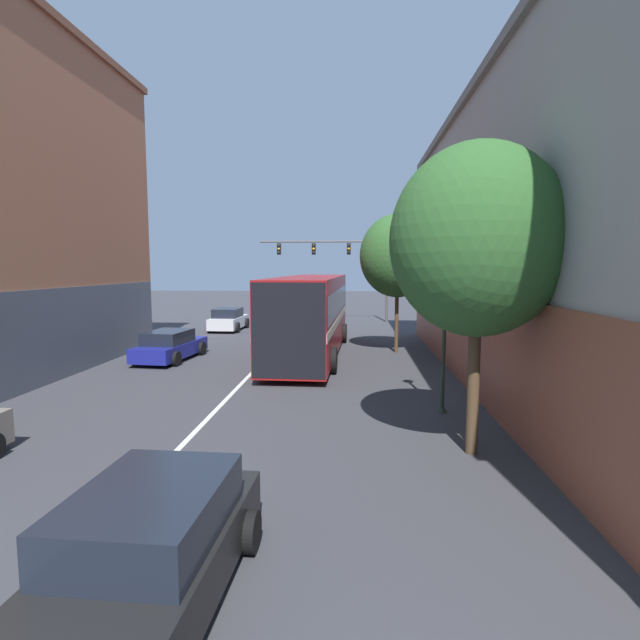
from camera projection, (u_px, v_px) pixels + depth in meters
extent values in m
cube|color=silver|center=(264.00, 360.00, 21.03)|extent=(0.14, 50.53, 0.01)
cube|color=#4C515B|center=(40.00, 338.00, 16.42)|extent=(0.24, 17.70, 3.20)
cube|color=#9E998E|center=(612.00, 237.00, 15.42)|extent=(8.49, 26.45, 9.69)
cube|color=#995138|center=(471.00, 339.00, 16.05)|extent=(0.24, 25.92, 3.20)
cube|color=slate|center=(622.00, 78.00, 14.93)|extent=(8.83, 26.71, 0.30)
cube|color=maroon|center=(311.00, 314.00, 22.12)|extent=(2.88, 12.30, 3.27)
cube|color=black|center=(311.00, 300.00, 22.05)|extent=(2.93, 12.05, 1.05)
cube|color=beige|center=(311.00, 319.00, 22.14)|extent=(2.92, 12.18, 0.33)
cube|color=black|center=(288.00, 331.00, 16.09)|extent=(2.43, 0.14, 3.14)
cylinder|color=black|center=(295.00, 333.00, 26.14)|extent=(0.33, 1.01, 1.00)
cylinder|color=black|center=(344.00, 333.00, 25.88)|extent=(0.33, 1.01, 1.00)
cylinder|color=black|center=(265.00, 359.00, 18.64)|extent=(0.33, 1.01, 1.00)
cylinder|color=black|center=(333.00, 360.00, 18.39)|extent=(0.33, 1.01, 1.00)
cube|color=black|center=(142.00, 575.00, 5.59)|extent=(1.86, 4.46, 0.65)
cube|color=black|center=(151.00, 511.00, 5.78)|extent=(1.65, 2.34, 0.58)
cylinder|color=black|center=(126.00, 525.00, 7.05)|extent=(0.24, 0.59, 0.58)
cylinder|color=black|center=(249.00, 532.00, 6.87)|extent=(0.24, 0.59, 0.58)
cube|color=silver|center=(229.00, 322.00, 31.05)|extent=(1.72, 3.88, 0.66)
cube|color=black|center=(228.00, 313.00, 30.79)|extent=(1.54, 2.03, 0.54)
cylinder|color=black|center=(221.00, 323.00, 32.32)|extent=(0.24, 0.64, 0.63)
cylinder|color=black|center=(247.00, 323.00, 32.17)|extent=(0.24, 0.64, 0.63)
cylinder|color=black|center=(210.00, 327.00, 29.96)|extent=(0.24, 0.64, 0.63)
cylinder|color=black|center=(237.00, 328.00, 29.81)|extent=(0.24, 0.64, 0.63)
cube|color=navy|center=(171.00, 349.00, 21.14)|extent=(2.02, 4.26, 0.58)
cube|color=black|center=(168.00, 337.00, 20.88)|extent=(1.70, 2.28, 0.52)
cylinder|color=black|center=(166.00, 347.00, 22.55)|extent=(0.28, 0.62, 0.60)
cylinder|color=black|center=(202.00, 348.00, 22.27)|extent=(0.28, 0.62, 0.60)
cylinder|color=black|center=(137.00, 357.00, 20.04)|extent=(0.28, 0.62, 0.60)
cylinder|color=black|center=(176.00, 359.00, 19.77)|extent=(0.28, 0.62, 0.60)
cylinder|color=#514C47|center=(387.00, 280.00, 35.44)|extent=(0.18, 0.18, 6.02)
cylinder|color=#514C47|center=(323.00, 242.00, 35.46)|extent=(9.09, 0.12, 0.12)
cube|color=black|center=(349.00, 249.00, 35.39)|extent=(0.28, 0.24, 0.80)
sphere|color=black|center=(349.00, 245.00, 35.22)|extent=(0.18, 0.18, 0.18)
sphere|color=orange|center=(349.00, 249.00, 35.24)|extent=(0.18, 0.18, 0.18)
sphere|color=black|center=(349.00, 252.00, 35.27)|extent=(0.18, 0.18, 0.18)
cube|color=black|center=(314.00, 249.00, 35.56)|extent=(0.28, 0.24, 0.80)
sphere|color=black|center=(314.00, 245.00, 35.38)|extent=(0.18, 0.18, 0.18)
sphere|color=orange|center=(314.00, 249.00, 35.41)|extent=(0.18, 0.18, 0.18)
sphere|color=black|center=(314.00, 252.00, 35.44)|extent=(0.18, 0.18, 0.18)
cube|color=black|center=(279.00, 249.00, 35.73)|extent=(0.28, 0.24, 0.80)
sphere|color=black|center=(279.00, 245.00, 35.55)|extent=(0.18, 0.18, 0.18)
sphere|color=orange|center=(279.00, 249.00, 35.58)|extent=(0.18, 0.18, 0.18)
sphere|color=black|center=(279.00, 252.00, 35.60)|extent=(0.18, 0.18, 0.18)
cone|color=#233323|center=(442.00, 408.00, 13.52)|extent=(0.26, 0.26, 0.20)
cylinder|color=#233323|center=(444.00, 327.00, 13.29)|extent=(0.10, 0.10, 4.65)
sphere|color=white|center=(447.00, 234.00, 13.03)|extent=(0.38, 0.38, 0.38)
cylinder|color=#4C3823|center=(473.00, 385.00, 10.41)|extent=(0.25, 0.25, 2.94)
ellipsoid|color=#2D5B28|center=(478.00, 240.00, 10.09)|extent=(3.58, 3.22, 3.94)
cylinder|color=#4C3823|center=(397.00, 320.00, 22.86)|extent=(0.17, 0.17, 2.97)
ellipsoid|color=#2D5B28|center=(398.00, 256.00, 22.55)|extent=(3.43, 3.09, 3.77)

